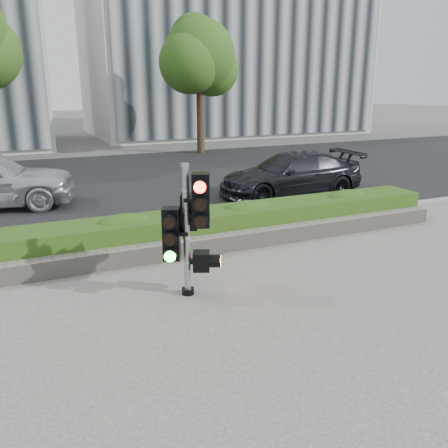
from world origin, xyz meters
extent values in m
plane|color=#51514C|center=(0.00, 0.00, 0.00)|extent=(120.00, 120.00, 0.00)
cube|color=#9E9389|center=(0.00, -2.50, 0.01)|extent=(16.00, 11.00, 0.03)
cube|color=black|center=(0.00, 10.00, 0.01)|extent=(60.00, 13.00, 0.02)
cube|color=gray|center=(0.00, 3.15, 0.06)|extent=(60.00, 0.25, 0.12)
cube|color=gray|center=(0.00, 1.90, 0.20)|extent=(12.00, 0.32, 0.34)
cube|color=#507E27|center=(0.00, 2.55, 0.37)|extent=(12.00, 1.00, 0.68)
cube|color=#B7B7B2|center=(11.00, 25.00, 6.00)|extent=(18.00, 10.00, 12.00)
cylinder|color=black|center=(5.50, 15.50, 1.79)|extent=(0.36, 0.36, 3.58)
sphere|color=#214012|center=(5.50, 15.50, 4.61)|extent=(3.33, 3.33, 3.33)
sphere|color=#214012|center=(6.27, 15.82, 3.97)|extent=(2.56, 2.56, 2.56)
sphere|color=#214012|center=(4.86, 15.12, 4.22)|extent=(2.82, 2.82, 2.82)
sphere|color=#214012|center=(5.50, 16.14, 5.38)|extent=(2.30, 2.30, 2.30)
cylinder|color=black|center=(-0.72, 0.24, 0.08)|extent=(0.20, 0.20, 0.10)
cylinder|color=gray|center=(-0.72, 0.24, 1.06)|extent=(0.10, 0.10, 2.07)
cylinder|color=gray|center=(-0.72, 0.24, 2.12)|extent=(0.13, 0.13, 0.05)
cube|color=#FF1107|center=(-0.52, 0.12, 1.59)|extent=(0.35, 0.35, 0.83)
cube|color=#14E51E|center=(-0.95, 0.31, 1.06)|extent=(0.35, 0.35, 0.83)
cube|color=black|center=(-0.60, 0.44, 1.34)|extent=(0.35, 0.35, 0.56)
cube|color=orange|center=(-0.51, 0.18, 0.58)|extent=(0.35, 0.35, 0.30)
imported|color=black|center=(4.56, 5.68, 0.67)|extent=(4.47, 1.82, 1.30)
camera|label=1|loc=(-3.06, -6.39, 3.28)|focal=38.00mm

